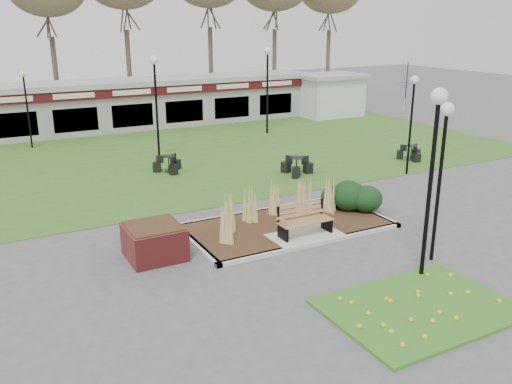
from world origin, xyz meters
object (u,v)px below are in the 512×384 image
lamp_post_near_left (443,148)px  lamp_post_far_right (267,71)px  lamp_post_mid_left (155,84)px  patio_umbrella (405,97)px  service_hut (329,94)px  lamp_post_far_left (25,92)px  park_bench (304,219)px  bistro_set_d (297,169)px  bistro_set_c (411,155)px  lamp_post_near_right (434,143)px  food_pavilion (125,104)px  bistro_set_b (169,166)px  brick_planter (154,241)px  lamp_post_mid_right (413,103)px

lamp_post_near_left → lamp_post_far_right: bearing=75.4°
lamp_post_mid_left → patio_umbrella: size_ratio=1.66×
service_hut → lamp_post_far_left: bearing=-177.0°
park_bench → lamp_post_mid_left: bearing=93.0°
park_bench → bistro_set_d: size_ratio=1.21×
bistro_set_c → bistro_set_d: 6.13m
lamp_post_near_right → food_pavilion: bearing=93.1°
bistro_set_d → patio_umbrella: patio_umbrella is taller
patio_umbrella → lamp_post_mid_left: bearing=-176.5°
bistro_set_b → patio_umbrella: size_ratio=0.46×
bistro_set_c → lamp_post_far_left: bearing=144.4°
food_pavilion → lamp_post_mid_left: lamp_post_mid_left is taller
patio_umbrella → food_pavilion: bearing=156.1°
brick_planter → lamp_post_far_left: 16.23m
food_pavilion → lamp_post_mid_right: lamp_post_mid_right is taller
bistro_set_b → bistro_set_d: (4.65, -2.97, 0.02)m
lamp_post_near_right → lamp_post_mid_right: lamp_post_near_right is taller
service_hut → lamp_post_far_left: lamp_post_far_left is taller
food_pavilion → patio_umbrella: 17.20m
lamp_post_near_left → bistro_set_b: bearing=105.6°
park_bench → lamp_post_far_right: lamp_post_far_right is taller
brick_planter → bistro_set_b: bearing=68.2°
bistro_set_b → food_pavilion: bearing=84.2°
park_bench → lamp_post_near_right: lamp_post_near_right is taller
food_pavilion → bistro_set_d: size_ratio=17.57×
lamp_post_far_left → bistro_set_b: (4.66, -7.77, -2.60)m
park_bench → bistro_set_b: (-1.10, 8.99, -0.34)m
service_hut → lamp_post_near_left: bearing=-118.5°
lamp_post_mid_right → bistro_set_b: size_ratio=3.15×
lamp_post_near_left → patio_umbrella: (13.47, 15.74, -1.41)m
brick_planter → lamp_post_mid_right: 12.79m
lamp_post_mid_left → bistro_set_b: lamp_post_mid_left is taller
lamp_post_far_left → bistro_set_d: size_ratio=2.79×
brick_planter → food_pavilion: (4.40, 18.96, 1.00)m
food_pavilion → service_hut: food_pavilion is taller
brick_planter → bistro_set_b: brick_planter is taller
lamp_post_near_left → lamp_post_mid_right: size_ratio=1.04×
park_bench → lamp_post_far_right: bearing=64.8°
service_hut → lamp_post_far_left: (-19.26, -1.00, 1.40)m
service_hut → lamp_post_near_left: (-11.25, -20.74, 1.70)m
brick_planter → bistro_set_c: (14.07, 4.94, -0.23)m
food_pavilion → lamp_post_far_right: bearing=-38.4°
food_pavilion → lamp_post_near_right: lamp_post_near_right is taller
brick_planter → lamp_post_near_left: bearing=-29.3°
park_bench → service_hut: service_hut is taller
lamp_post_near_left → bistro_set_b: size_ratio=3.28×
bistro_set_c → food_pavilion: bearing=124.6°
brick_planter → lamp_post_near_left: size_ratio=0.35×
lamp_post_far_right → bistro_set_b: 10.07m
lamp_post_near_right → brick_planter: bearing=142.3°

